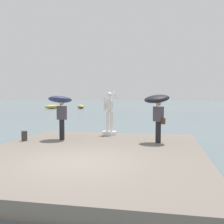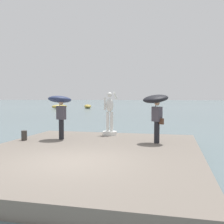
% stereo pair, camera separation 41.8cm
% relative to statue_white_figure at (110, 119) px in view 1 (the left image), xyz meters
% --- Properties ---
extents(ground_plane, '(400.00, 400.00, 0.00)m').
position_rel_statue_white_figure_xyz_m(ground_plane, '(0.16, 34.45, -1.21)').
color(ground_plane, slate).
extents(pier, '(7.70, 9.43, 0.40)m').
position_rel_statue_white_figure_xyz_m(pier, '(0.16, -3.84, -1.01)').
color(pier, '#70665B').
rests_on(pier, ground).
extents(statue_white_figure, '(0.71, 0.92, 2.14)m').
position_rel_statue_white_figure_xyz_m(statue_white_figure, '(0.00, 0.00, 0.00)').
color(statue_white_figure, white).
rests_on(statue_white_figure, pier).
extents(onlooker_left, '(1.31, 1.33, 1.97)m').
position_rel_statue_white_figure_xyz_m(onlooker_left, '(-1.83, -1.76, 0.74)').
color(onlooker_left, black).
rests_on(onlooker_left, pier).
extents(onlooker_right, '(1.46, 1.47, 2.03)m').
position_rel_statue_white_figure_xyz_m(onlooker_right, '(2.36, -1.77, 0.76)').
color(onlooker_right, black).
rests_on(onlooker_right, pier).
extents(mooring_bollard, '(0.24, 0.24, 0.42)m').
position_rel_statue_white_figure_xyz_m(mooring_bollard, '(-3.21, -2.45, -0.60)').
color(mooring_bollard, '#38332D').
rests_on(mooring_bollard, pier).
extents(boat_mid, '(3.09, 4.55, 0.79)m').
position_rel_statue_white_figure_xyz_m(boat_mid, '(-14.75, 41.01, -0.81)').
color(boat_mid, '#B2993D').
rests_on(boat_mid, ground).
extents(boat_far, '(3.20, 3.53, 0.82)m').
position_rel_statue_white_figure_xyz_m(boat_far, '(-19.84, 38.00, -0.79)').
color(boat_far, '#B2993D').
rests_on(boat_far, ground).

